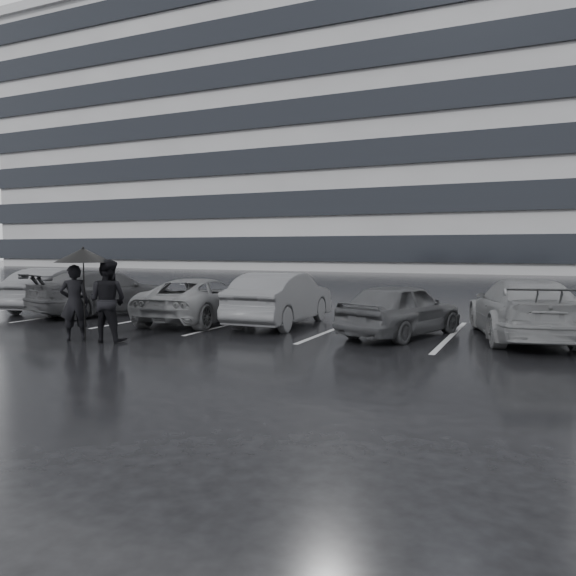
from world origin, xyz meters
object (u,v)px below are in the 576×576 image
(car_west_c, at_px, (106,292))
(car_main, at_px, (401,309))
(car_west_d, at_px, (59,289))
(car_east, at_px, (523,309))
(pedestrian_left, at_px, (74,303))
(pedestrian_right, at_px, (108,301))
(car_west_b, at_px, (200,300))
(car_west_a, at_px, (281,299))

(car_west_c, bearing_deg, car_main, -164.63)
(car_west_d, xyz_separation_m, car_east, (13.80, -0.08, -0.02))
(car_main, bearing_deg, car_west_d, 14.31)
(car_east, relative_size, pedestrian_left, 2.78)
(pedestrian_left, xyz_separation_m, pedestrian_right, (0.77, 0.17, 0.06))
(car_west_c, distance_m, car_west_d, 2.08)
(car_west_c, distance_m, car_east, 11.72)
(car_east, xyz_separation_m, pedestrian_right, (-8.12, -4.01, 0.22))
(car_west_c, xyz_separation_m, car_west_d, (-2.07, 0.14, 0.02))
(car_east, bearing_deg, car_west_d, -13.60)
(car_west_b, distance_m, pedestrian_right, 3.62)
(car_west_a, xyz_separation_m, car_west_c, (-5.87, -0.00, -0.02))
(car_main, relative_size, pedestrian_right, 2.05)
(car_west_c, bearing_deg, pedestrian_left, 143.74)
(car_main, height_order, car_west_c, car_west_c)
(car_west_c, bearing_deg, car_east, -160.51)
(car_east, bearing_deg, car_west_c, -12.96)
(car_west_a, relative_size, car_west_c, 0.90)
(car_west_b, relative_size, pedestrian_left, 2.60)
(car_main, xyz_separation_m, car_west_b, (-5.58, 0.28, -0.02))
(car_main, height_order, car_west_b, car_main)
(car_west_c, distance_m, pedestrian_left, 5.00)
(car_west_c, distance_m, pedestrian_right, 5.34)
(car_main, xyz_separation_m, car_east, (2.56, 0.68, 0.05))
(car_west_b, bearing_deg, car_west_d, -9.81)
(car_west_a, xyz_separation_m, car_east, (5.86, 0.06, -0.02))
(car_east, relative_size, pedestrian_right, 2.60)
(car_west_c, height_order, car_west_d, car_west_d)
(car_west_d, distance_m, car_east, 13.80)
(car_west_b, bearing_deg, car_west_c, -10.30)
(car_west_a, bearing_deg, pedestrian_left, 51.73)
(car_main, xyz_separation_m, pedestrian_left, (-6.33, -3.50, 0.21))
(car_west_a, height_order, pedestrian_left, pedestrian_left)
(car_west_c, height_order, pedestrian_right, pedestrian_right)
(car_west_d, height_order, pedestrian_right, pedestrian_right)
(car_west_d, xyz_separation_m, pedestrian_left, (4.91, -4.26, 0.14))
(car_west_c, relative_size, pedestrian_left, 2.78)
(car_west_b, xyz_separation_m, pedestrian_left, (-0.76, -3.78, 0.23))
(car_west_a, bearing_deg, pedestrian_right, 58.25)
(car_west_c, xyz_separation_m, car_east, (11.72, 0.07, -0.00))
(car_west_c, xyz_separation_m, pedestrian_right, (3.60, -3.94, 0.22))
(car_east, bearing_deg, pedestrian_right, 12.97)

